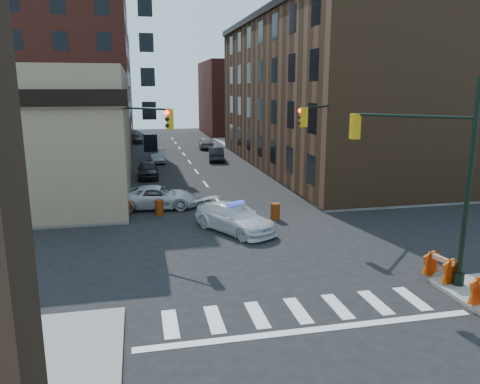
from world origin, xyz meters
name	(u,v)px	position (x,y,z in m)	size (l,w,h in m)	color
ground	(252,248)	(0.00, 0.00, 0.00)	(140.00, 140.00, 0.00)	black
sidewalk_ne	(367,150)	(23.00, 32.75, 0.07)	(34.00, 54.50, 0.15)	gray
apartment_block	(18,50)	(-18.50, 40.00, 12.00)	(25.00, 25.00, 24.00)	#5C251D
commercial_row_ne	(327,95)	(13.00, 22.50, 7.00)	(14.00, 34.00, 14.00)	#513520
filler_nw	(69,86)	(-16.00, 62.00, 8.00)	(20.00, 18.00, 16.00)	brown
filler_ne	(251,98)	(14.00, 58.00, 6.00)	(16.00, 16.00, 12.00)	#5C251D
signal_pole_se	(439,170)	(6.04, -5.52, 4.61)	(5.40, 5.27, 8.00)	black
signal_pole_nw	(128,150)	(-5.85, 5.34, 4.34)	(3.58, 3.67, 8.00)	black
signal_pole_ne	(325,145)	(5.84, 5.35, 4.34)	(3.67, 3.58, 8.00)	black
tree_ne_near	(263,129)	(7.50, 26.00, 3.49)	(3.00, 3.00, 4.85)	black
tree_ne_far	(245,124)	(7.50, 34.00, 3.49)	(3.00, 3.00, 4.85)	black
police_car	(235,218)	(-0.28, 2.89, 0.76)	(2.14, 5.25, 1.52)	silver
pickup	(158,197)	(-4.18, 8.99, 0.73)	(2.41, 5.23, 1.45)	silver
parked_car_wnear	(148,169)	(-4.51, 19.79, 0.75)	(1.76, 4.37, 1.49)	black
parked_car_wfar	(158,156)	(-3.29, 28.48, 0.72)	(1.53, 4.38, 1.44)	gray
parked_car_wdeep	(136,138)	(-5.50, 47.12, 0.66)	(1.85, 4.55, 1.32)	black
parked_car_enear	(216,154)	(2.92, 28.22, 0.73)	(1.55, 4.45, 1.47)	black
parked_car_efar	(206,143)	(3.37, 38.75, 0.77)	(1.81, 4.51, 1.54)	gray
pedestrian_a	(119,203)	(-6.54, 6.80, 0.98)	(0.60, 0.40, 1.66)	black
pedestrian_b	(38,204)	(-11.17, 7.30, 1.07)	(0.90, 0.70, 1.85)	black
pedestrian_c	(54,197)	(-10.59, 9.02, 1.06)	(1.06, 0.44, 1.82)	#1F262F
barrel_road	(275,211)	(2.57, 4.67, 0.50)	(0.56, 0.56, 0.99)	#CD5E09
barrel_bank	(159,207)	(-4.16, 7.29, 0.47)	(0.53, 0.53, 0.94)	#C75E09
barricade_se_a	(440,268)	(6.40, -5.70, 0.64)	(1.30, 0.65, 0.97)	#D7470A
barricade_nw_a	(121,206)	(-6.50, 7.58, 0.63)	(1.28, 0.64, 0.96)	#EC400B
barricade_nw_b	(34,216)	(-11.26, 6.47, 0.57)	(1.13, 0.56, 0.85)	red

